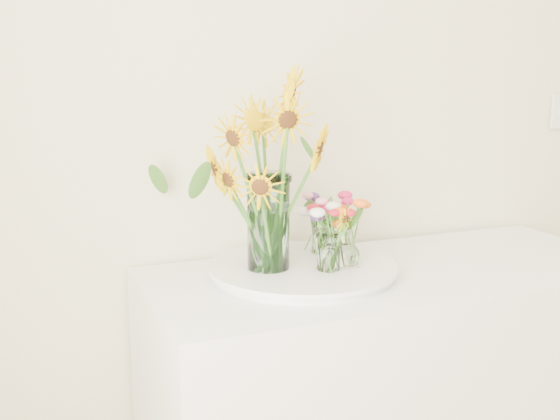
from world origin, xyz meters
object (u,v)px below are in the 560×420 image
object	(u,v)px
tray	(303,271)
small_vase_b	(345,247)
counter	(390,415)
small_vase_c	(322,236)
mason_jar	(268,222)
small_vase_a	(329,252)

from	to	relation	value
tray	small_vase_b	size ratio (longest dim) A/B	4.35
counter	small_vase_c	distance (m)	0.57
mason_jar	tray	bearing A→B (deg)	-2.70
mason_jar	small_vase_a	distance (m)	0.18
counter	tray	size ratio (longest dim) A/B	2.85
mason_jar	small_vase_c	world-z (taller)	mason_jar
tray	small_vase_a	distance (m)	0.10
small_vase_b	small_vase_c	size ratio (longest dim) A/B	1.07
tray	mason_jar	bearing A→B (deg)	177.30
small_vase_c	small_vase_a	bearing A→B (deg)	-109.85
small_vase_b	small_vase_c	bearing A→B (deg)	91.33
mason_jar	small_vase_b	world-z (taller)	mason_jar
counter	small_vase_a	size ratio (longest dim) A/B	13.29
counter	mason_jar	size ratio (longest dim) A/B	5.31
small_vase_b	small_vase_c	distance (m)	0.14
small_vase_b	small_vase_a	bearing A→B (deg)	-158.94
small_vase_a	small_vase_b	world-z (taller)	small_vase_b
tray	small_vase_b	world-z (taller)	small_vase_b
counter	small_vase_c	size ratio (longest dim) A/B	13.28
tray	small_vase_b	distance (m)	0.13
tray	small_vase_c	bearing A→B (deg)	42.45
counter	tray	distance (m)	0.54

